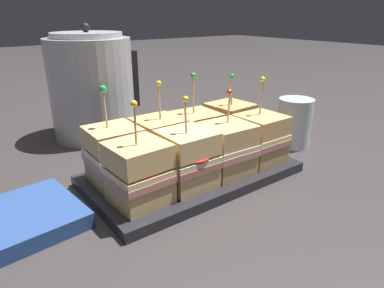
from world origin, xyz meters
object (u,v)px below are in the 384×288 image
object	(u,v)px
sandwich_back_center_left	(159,144)
sandwich_front_far_left	(139,173)
sandwich_front_far_right	(260,138)
sandwich_back_far_right	(230,126)
sandwich_front_center_right	(227,148)
sandwich_back_center_right	(196,135)
sandwich_front_center_left	(187,159)
serving_platter	(192,173)
napkin_stack	(24,218)
kettle_steel	(92,87)
drinking_glass	(294,123)
sandwich_back_far_left	(114,154)

from	to	relation	value
sandwich_back_center_left	sandwich_front_far_left	bearing A→B (deg)	-135.95
sandwich_front_far_right	sandwich_back_far_right	distance (m)	0.09
sandwich_front_center_right	sandwich_back_center_right	world-z (taller)	sandwich_back_center_right
sandwich_front_center_left	serving_platter	bearing A→B (deg)	45.36
sandwich_back_far_right	napkin_stack	world-z (taller)	sandwich_back_far_right
sandwich_front_center_left	sandwich_back_center_right	bearing A→B (deg)	45.76
sandwich_front_far_left	sandwich_back_center_right	xyz separation A→B (m)	(0.17, 0.09, -0.00)
sandwich_back_center_left	kettle_steel	world-z (taller)	kettle_steel
sandwich_back_far_right	drinking_glass	size ratio (longest dim) A/B	1.42
sandwich_front_far_right	sandwich_front_far_left	bearing A→B (deg)	179.65
sandwich_front_far_right	sandwich_back_far_left	distance (m)	0.27
sandwich_back_far_left	sandwich_back_center_right	xyz separation A→B (m)	(0.17, -0.00, -0.00)
sandwich_front_far_right	sandwich_back_center_right	world-z (taller)	sandwich_back_center_right
drinking_glass	serving_platter	bearing A→B (deg)	178.64
sandwich_back_far_left	sandwich_back_far_right	bearing A→B (deg)	-0.26
sandwich_back_center_right	drinking_glass	xyz separation A→B (m)	(0.24, -0.05, -0.01)
sandwich_front_center_right	sandwich_back_center_left	xyz separation A→B (m)	(-0.09, 0.09, 0.00)
sandwich_back_center_left	sandwich_back_far_right	bearing A→B (deg)	0.67
kettle_steel	napkin_stack	world-z (taller)	kettle_steel
napkin_stack	kettle_steel	bearing A→B (deg)	52.61
sandwich_front_center_right	sandwich_back_far_right	size ratio (longest dim) A/B	0.96
sandwich_front_far_left	sandwich_front_far_right	size ratio (longest dim) A/B	0.99
sandwich_back_far_right	kettle_steel	world-z (taller)	kettle_steel
sandwich_front_far_right	napkin_stack	distance (m)	0.42
sandwich_front_center_left	sandwich_front_far_right	distance (m)	0.17
sandwich_front_far_left	sandwich_back_far_right	size ratio (longest dim) A/B	1.02
serving_platter	kettle_steel	bearing A→B (deg)	97.96
sandwich_back_far_right	kettle_steel	size ratio (longest dim) A/B	0.59
sandwich_front_far_left	sandwich_front_center_left	xyz separation A→B (m)	(0.09, -0.00, 0.00)
sandwich_front_far_right	sandwich_back_far_left	world-z (taller)	sandwich_back_far_left
sandwich_front_center_left	sandwich_front_far_right	xyz separation A→B (m)	(0.17, -0.00, -0.00)
kettle_steel	napkin_stack	bearing A→B (deg)	-127.39
sandwich_back_center_right	sandwich_back_far_left	bearing A→B (deg)	179.66
sandwich_front_center_right	sandwich_back_center_left	world-z (taller)	sandwich_back_center_left
sandwich_back_center_left	drinking_glass	distance (m)	0.33
serving_platter	sandwich_back_far_left	xyz separation A→B (m)	(-0.13, 0.04, 0.06)
sandwich_front_center_left	sandwich_front_center_right	xyz separation A→B (m)	(0.09, -0.00, -0.00)
sandwich_front_far_left	napkin_stack	xyz separation A→B (m)	(-0.15, 0.07, -0.05)
sandwich_front_center_right	napkin_stack	xyz separation A→B (m)	(-0.33, 0.07, -0.05)
kettle_steel	sandwich_front_far_right	bearing A→B (deg)	-65.09
sandwich_front_center_left	sandwich_front_far_right	size ratio (longest dim) A/B	0.95
serving_platter	sandwich_front_far_left	xyz separation A→B (m)	(-0.13, -0.04, 0.06)
sandwich_front_center_left	napkin_stack	distance (m)	0.26
sandwich_front_far_left	napkin_stack	bearing A→B (deg)	156.30
sandwich_front_center_left	sandwich_back_center_left	size ratio (longest dim) A/B	0.94
kettle_steel	serving_platter	bearing A→B (deg)	-82.04
kettle_steel	drinking_glass	xyz separation A→B (m)	(0.33, -0.34, -0.07)
drinking_glass	napkin_stack	bearing A→B (deg)	176.89
serving_platter	sandwich_back_far_right	bearing A→B (deg)	18.31
sandwich_front_far_left	sandwich_back_far_left	bearing A→B (deg)	88.98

